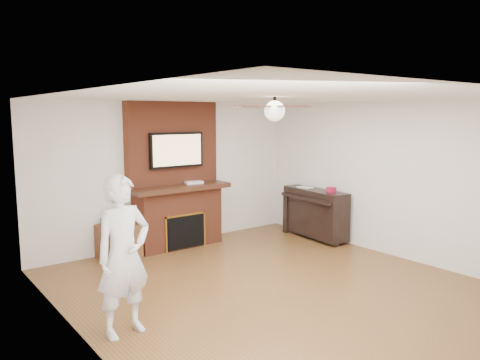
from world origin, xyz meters
TOP-DOWN VIEW (x-y plane):
  - room_shell at (0.00, 0.00)m, footprint 5.36×5.86m
  - fireplace at (0.00, 2.55)m, footprint 1.78×0.64m
  - tv at (0.00, 2.50)m, footprint 1.00×0.08m
  - ceiling_fan at (-0.00, 0.00)m, footprint 1.21×1.21m
  - person at (-2.10, -0.06)m, footprint 0.67×0.50m
  - side_table at (-1.10, 2.48)m, footprint 0.61×0.61m
  - piano at (2.28, 1.42)m, footprint 0.64×1.43m
  - cable_box at (0.30, 2.45)m, footprint 0.34×0.24m
  - candle_orange at (-0.23, 2.32)m, footprint 0.07×0.07m
  - candle_green at (-0.01, 2.39)m, footprint 0.06×0.06m
  - candle_cream at (0.11, 2.33)m, footprint 0.08×0.08m
  - candle_blue at (0.16, 2.38)m, footprint 0.05×0.05m

SIDE VIEW (x-z plane):
  - candle_blue at x=0.16m, z-range 0.00..0.08m
  - candle_green at x=-0.01m, z-range 0.00..0.10m
  - candle_cream at x=0.11m, z-range 0.00..0.12m
  - candle_orange at x=-0.23m, z-range 0.00..0.13m
  - side_table at x=-1.10m, z-range -0.03..0.62m
  - piano at x=2.28m, z-range -0.01..0.99m
  - person at x=-2.10m, z-range 0.00..1.68m
  - fireplace at x=0.00m, z-range -0.25..2.25m
  - cable_box at x=0.30m, z-range 1.08..1.12m
  - room_shell at x=0.00m, z-range -0.18..2.68m
  - tv at x=0.00m, z-range 1.38..1.98m
  - ceiling_fan at x=0.00m, z-range 2.18..2.49m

